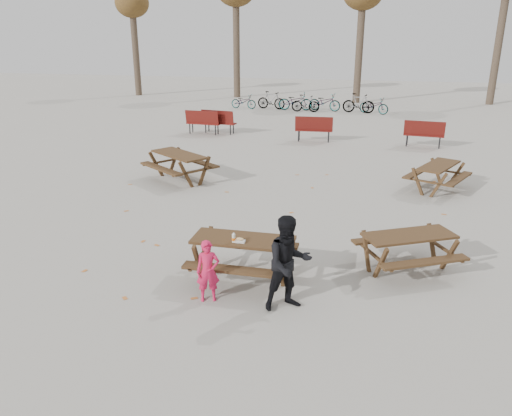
% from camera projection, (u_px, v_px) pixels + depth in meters
% --- Properties ---
extents(ground, '(80.00, 80.00, 0.00)m').
position_uv_depth(ground, '(244.00, 278.00, 9.05)').
color(ground, gray).
rests_on(ground, ground).
extents(main_picnic_table, '(1.80, 1.45, 0.78)m').
position_uv_depth(main_picnic_table, '(243.00, 248.00, 8.85)').
color(main_picnic_table, '#332212').
rests_on(main_picnic_table, ground).
extents(food_tray, '(0.18, 0.11, 0.03)m').
position_uv_depth(food_tray, '(240.00, 241.00, 8.63)').
color(food_tray, silver).
rests_on(food_tray, main_picnic_table).
extents(bread_roll, '(0.14, 0.06, 0.05)m').
position_uv_depth(bread_roll, '(240.00, 239.00, 8.61)').
color(bread_roll, tan).
rests_on(bread_roll, food_tray).
extents(soda_bottle, '(0.07, 0.07, 0.17)m').
position_uv_depth(soda_bottle, '(234.00, 238.00, 8.61)').
color(soda_bottle, silver).
rests_on(soda_bottle, main_picnic_table).
extents(child, '(0.45, 0.37, 1.05)m').
position_uv_depth(child, '(208.00, 271.00, 8.13)').
color(child, '#D41A48').
rests_on(child, ground).
extents(adult, '(0.96, 0.91, 1.57)m').
position_uv_depth(adult, '(289.00, 263.00, 7.82)').
color(adult, black).
rests_on(adult, ground).
extents(picnic_table_east, '(2.11, 1.97, 0.72)m').
position_uv_depth(picnic_table_east, '(408.00, 252.00, 9.23)').
color(picnic_table_east, '#332212').
rests_on(picnic_table_east, ground).
extents(picnic_table_north, '(2.45, 2.36, 0.82)m').
position_uv_depth(picnic_table_north, '(180.00, 167.00, 14.82)').
color(picnic_table_north, '#332212').
rests_on(picnic_table_north, ground).
extents(picnic_table_far, '(1.98, 2.14, 0.74)m').
position_uv_depth(picnic_table_far, '(437.00, 177.00, 13.93)').
color(picnic_table_far, '#332212').
rests_on(picnic_table_far, ground).
extents(park_bench_row, '(10.69, 1.50, 1.03)m').
position_uv_depth(park_bench_row, '(286.00, 126.00, 20.65)').
color(park_bench_row, maroon).
rests_on(park_bench_row, ground).
extents(bicycle_row, '(9.02, 1.61, 1.04)m').
position_uv_depth(bicycle_row, '(312.00, 102.00, 27.85)').
color(bicycle_row, black).
rests_on(bicycle_row, ground).
extents(fallen_leaves, '(11.00, 11.00, 0.01)m').
position_uv_depth(fallen_leaves, '(293.00, 230.00, 11.23)').
color(fallen_leaves, '#C16C2E').
rests_on(fallen_leaves, ground).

